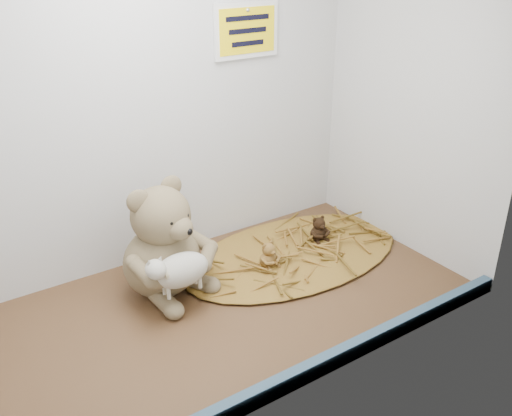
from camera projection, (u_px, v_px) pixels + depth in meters
alcove_shell at (177, 107)px, 114.43cm from camera, size 120.40×60.20×90.40cm
front_rail at (284, 383)px, 104.81cm from camera, size 119.28×2.20×3.60cm
straw_bed at (294, 253)px, 149.92cm from camera, size 63.40×36.82×1.23cm
main_teddy at (161, 239)px, 129.59cm from camera, size 28.60×29.37×27.59cm
toy_lamb at (181, 270)px, 123.58cm from camera, size 16.59×10.12×10.72cm
mini_teddy_tan at (268, 253)px, 141.95cm from camera, size 6.42×6.66×6.74cm
mini_teddy_brown at (318, 227)px, 154.41cm from camera, size 5.88×6.17×6.93cm
wall_sign at (246, 30)px, 140.48cm from camera, size 16.00×1.20×11.00cm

